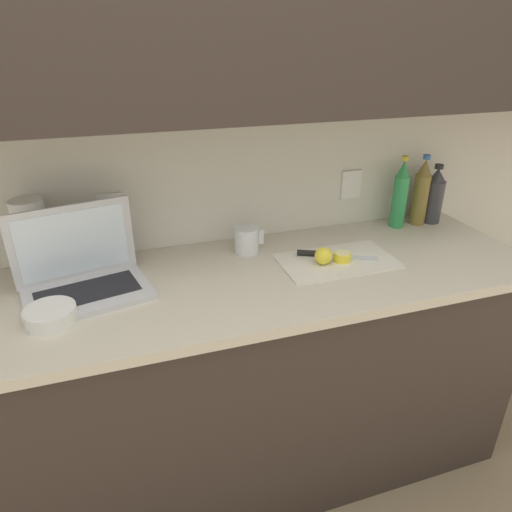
{
  "coord_description": "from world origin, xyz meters",
  "views": [
    {
      "loc": [
        -0.24,
        -1.32,
        1.67
      ],
      "look_at": [
        0.19,
        -0.01,
        1.0
      ],
      "focal_mm": 32.0,
      "sensor_mm": 36.0,
      "label": 1
    }
  ],
  "objects_px": {
    "lemon_half_cut": "(342,257)",
    "lemon_whole_beside": "(323,256)",
    "bottle_water_clear": "(434,196)",
    "bowl_white": "(51,315)",
    "paper_towel_roll": "(34,238)",
    "knife": "(323,254)",
    "measuring_cup": "(247,240)",
    "bottle_green_soda": "(400,195)",
    "laptop": "(82,273)",
    "bottle_oil_tall": "(421,193)",
    "cutting_board": "(337,261)"
  },
  "relations": [
    {
      "from": "lemon_half_cut",
      "to": "lemon_whole_beside",
      "type": "height_order",
      "value": "lemon_whole_beside"
    },
    {
      "from": "bottle_water_clear",
      "to": "bowl_white",
      "type": "bearing_deg",
      "value": -168.09
    },
    {
      "from": "lemon_half_cut",
      "to": "paper_towel_roll",
      "type": "relative_size",
      "value": 0.23
    },
    {
      "from": "knife",
      "to": "lemon_whole_beside",
      "type": "distance_m",
      "value": 0.06
    },
    {
      "from": "lemon_whole_beside",
      "to": "measuring_cup",
      "type": "height_order",
      "value": "measuring_cup"
    },
    {
      "from": "bottle_water_clear",
      "to": "paper_towel_roll",
      "type": "relative_size",
      "value": 0.96
    },
    {
      "from": "lemon_whole_beside",
      "to": "measuring_cup",
      "type": "distance_m",
      "value": 0.3
    },
    {
      "from": "knife",
      "to": "bottle_green_soda",
      "type": "bearing_deg",
      "value": 47.99
    },
    {
      "from": "lemon_half_cut",
      "to": "lemon_whole_beside",
      "type": "distance_m",
      "value": 0.08
    },
    {
      "from": "laptop",
      "to": "paper_towel_roll",
      "type": "bearing_deg",
      "value": 118.15
    },
    {
      "from": "bottle_green_soda",
      "to": "bowl_white",
      "type": "bearing_deg",
      "value": -166.63
    },
    {
      "from": "knife",
      "to": "measuring_cup",
      "type": "xyz_separation_m",
      "value": [
        -0.25,
        0.14,
        0.03
      ]
    },
    {
      "from": "measuring_cup",
      "to": "bottle_oil_tall",
      "type": "bearing_deg",
      "value": 3.51
    },
    {
      "from": "bottle_green_soda",
      "to": "paper_towel_roll",
      "type": "xyz_separation_m",
      "value": [
        -1.42,
        0.01,
        -0.01
      ]
    },
    {
      "from": "laptop",
      "to": "cutting_board",
      "type": "xyz_separation_m",
      "value": [
        0.87,
        -0.07,
        -0.06
      ]
    },
    {
      "from": "measuring_cup",
      "to": "paper_towel_roll",
      "type": "distance_m",
      "value": 0.74
    },
    {
      "from": "bowl_white",
      "to": "bottle_oil_tall",
      "type": "bearing_deg",
      "value": 12.46
    },
    {
      "from": "cutting_board",
      "to": "knife",
      "type": "distance_m",
      "value": 0.06
    },
    {
      "from": "lemon_half_cut",
      "to": "paper_towel_roll",
      "type": "bearing_deg",
      "value": 166.23
    },
    {
      "from": "laptop",
      "to": "bowl_white",
      "type": "distance_m",
      "value": 0.19
    },
    {
      "from": "laptop",
      "to": "measuring_cup",
      "type": "distance_m",
      "value": 0.6
    },
    {
      "from": "laptop",
      "to": "lemon_whole_beside",
      "type": "bearing_deg",
      "value": -18.23
    },
    {
      "from": "bottle_water_clear",
      "to": "measuring_cup",
      "type": "relative_size",
      "value": 2.28
    },
    {
      "from": "bottle_oil_tall",
      "to": "bottle_water_clear",
      "type": "relative_size",
      "value": 1.18
    },
    {
      "from": "knife",
      "to": "bottle_water_clear",
      "type": "height_order",
      "value": "bottle_water_clear"
    },
    {
      "from": "lemon_whole_beside",
      "to": "bottle_green_soda",
      "type": "distance_m",
      "value": 0.54
    },
    {
      "from": "lemon_whole_beside",
      "to": "laptop",
      "type": "bearing_deg",
      "value": 174.16
    },
    {
      "from": "cutting_board",
      "to": "measuring_cup",
      "type": "distance_m",
      "value": 0.34
    },
    {
      "from": "bottle_green_soda",
      "to": "bottle_oil_tall",
      "type": "bearing_deg",
      "value": 0.0
    },
    {
      "from": "bottle_green_soda",
      "to": "paper_towel_roll",
      "type": "distance_m",
      "value": 1.42
    },
    {
      "from": "laptop",
      "to": "bottle_oil_tall",
      "type": "height_order",
      "value": "bottle_oil_tall"
    },
    {
      "from": "lemon_whole_beside",
      "to": "measuring_cup",
      "type": "xyz_separation_m",
      "value": [
        -0.22,
        0.2,
        0.01
      ]
    },
    {
      "from": "paper_towel_roll",
      "to": "bottle_oil_tall",
      "type": "bearing_deg",
      "value": -0.29
    },
    {
      "from": "bottle_oil_tall",
      "to": "paper_towel_roll",
      "type": "xyz_separation_m",
      "value": [
        -1.52,
        0.01,
        -0.01
      ]
    },
    {
      "from": "knife",
      "to": "paper_towel_roll",
      "type": "height_order",
      "value": "paper_towel_roll"
    },
    {
      "from": "knife",
      "to": "bottle_green_soda",
      "type": "distance_m",
      "value": 0.49
    },
    {
      "from": "cutting_board",
      "to": "lemon_half_cut",
      "type": "xyz_separation_m",
      "value": [
        0.01,
        -0.01,
        0.02
      ]
    },
    {
      "from": "laptop",
      "to": "bottle_oil_tall",
      "type": "bearing_deg",
      "value": -5.68
    },
    {
      "from": "laptop",
      "to": "knife",
      "type": "height_order",
      "value": "laptop"
    },
    {
      "from": "paper_towel_roll",
      "to": "laptop",
      "type": "bearing_deg",
      "value": -49.45
    },
    {
      "from": "lemon_whole_beside",
      "to": "paper_towel_roll",
      "type": "xyz_separation_m",
      "value": [
        -0.96,
        0.25,
        0.09
      ]
    },
    {
      "from": "bowl_white",
      "to": "paper_towel_roll",
      "type": "height_order",
      "value": "paper_towel_roll"
    },
    {
      "from": "lemon_half_cut",
      "to": "bottle_water_clear",
      "type": "bearing_deg",
      "value": 23.5
    },
    {
      "from": "bottle_oil_tall",
      "to": "measuring_cup",
      "type": "height_order",
      "value": "bottle_oil_tall"
    },
    {
      "from": "bottle_green_soda",
      "to": "bowl_white",
      "type": "height_order",
      "value": "bottle_green_soda"
    },
    {
      "from": "bottle_green_soda",
      "to": "knife",
      "type": "bearing_deg",
      "value": -156.56
    },
    {
      "from": "knife",
      "to": "bottle_oil_tall",
      "type": "distance_m",
      "value": 0.59
    },
    {
      "from": "cutting_board",
      "to": "lemon_whole_beside",
      "type": "height_order",
      "value": "lemon_whole_beside"
    },
    {
      "from": "bottle_oil_tall",
      "to": "bowl_white",
      "type": "relative_size",
      "value": 2.08
    },
    {
      "from": "knife",
      "to": "lemon_whole_beside",
      "type": "relative_size",
      "value": 4.47
    }
  ]
}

